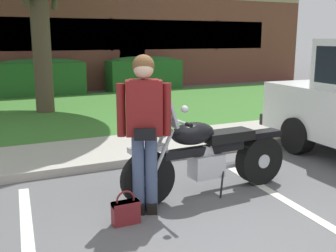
% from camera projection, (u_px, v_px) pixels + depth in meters
% --- Properties ---
extents(ground_plane, '(140.00, 140.00, 0.00)m').
position_uv_depth(ground_plane, '(242.00, 247.00, 3.72)').
color(ground_plane, '#565659').
extents(curb_strip, '(60.00, 0.20, 0.12)m').
position_uv_depth(curb_strip, '(133.00, 160.00, 6.15)').
color(curb_strip, '#ADA89E').
rests_on(curb_strip, ground).
extents(concrete_walk, '(60.00, 1.50, 0.08)m').
position_uv_depth(concrete_walk, '(115.00, 148.00, 6.90)').
color(concrete_walk, '#ADA89E').
rests_on(concrete_walk, ground).
extents(grass_lawn, '(60.00, 6.29, 0.06)m').
position_uv_depth(grass_lawn, '(67.00, 112.00, 10.34)').
color(grass_lawn, '#3D752D').
rests_on(grass_lawn, ground).
extents(stall_stripe_1, '(0.51, 4.39, 0.01)m').
position_uv_depth(stall_stripe_1, '(312.00, 216.00, 4.35)').
color(stall_stripe_1, silver).
rests_on(stall_stripe_1, ground).
extents(motorcycle, '(2.24, 0.82, 1.26)m').
position_uv_depth(motorcycle, '(213.00, 154.00, 4.94)').
color(motorcycle, black).
rests_on(motorcycle, ground).
extents(rider_person, '(0.54, 0.38, 1.70)m').
position_uv_depth(rider_person, '(144.00, 123.00, 4.30)').
color(rider_person, black).
rests_on(rider_person, ground).
extents(handbag, '(0.28, 0.13, 0.36)m').
position_uv_depth(handbag, '(126.00, 210.00, 4.15)').
color(handbag, maroon).
rests_on(handbag, ground).
extents(hedge_left, '(2.74, 0.90, 1.24)m').
position_uv_depth(hedge_left, '(41.00, 77.00, 13.17)').
color(hedge_left, '#235623').
rests_on(hedge_left, ground).
extents(hedge_center_left, '(2.68, 0.90, 1.24)m').
position_uv_depth(hedge_center_left, '(144.00, 73.00, 14.69)').
color(hedge_center_left, '#235623').
rests_on(hedge_center_left, ground).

